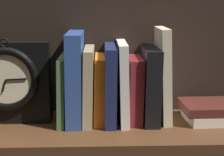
% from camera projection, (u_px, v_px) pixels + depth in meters
% --- Properties ---
extents(ground_plane, '(0.83, 0.27, 0.03)m').
position_uv_depth(ground_plane, '(111.00, 129.00, 0.92)').
color(ground_plane, '#4C2D19').
extents(back_panel, '(0.83, 0.01, 0.38)m').
position_uv_depth(back_panel, '(109.00, 47.00, 1.00)').
color(back_panel, black).
rests_on(back_panel, ground_plane).
extents(book_green_romantic, '(0.02, 0.16, 0.18)m').
position_uv_depth(book_green_romantic, '(63.00, 89.00, 0.93)').
color(book_green_romantic, '#476B44').
rests_on(book_green_romantic, ground_plane).
extents(book_blue_modern, '(0.04, 0.17, 0.24)m').
position_uv_depth(book_blue_modern, '(75.00, 78.00, 0.92)').
color(book_blue_modern, '#2D4C8E').
rests_on(book_blue_modern, ground_plane).
extents(book_tan_shortstories, '(0.03, 0.16, 0.20)m').
position_uv_depth(book_tan_shortstories, '(89.00, 85.00, 0.93)').
color(book_tan_shortstories, tan).
rests_on(book_tan_shortstories, ground_plane).
extents(book_orange_pandolfini, '(0.03, 0.13, 0.18)m').
position_uv_depth(book_orange_pandolfini, '(100.00, 89.00, 0.93)').
color(book_orange_pandolfini, orange).
rests_on(book_orange_pandolfini, ground_plane).
extents(book_navy_bierce, '(0.03, 0.17, 0.21)m').
position_uv_depth(book_navy_bierce, '(112.00, 84.00, 0.93)').
color(book_navy_bierce, '#192147').
rests_on(book_navy_bierce, ground_plane).
extents(book_white_catcher, '(0.03, 0.16, 0.22)m').
position_uv_depth(book_white_catcher, '(123.00, 82.00, 0.93)').
color(book_white_catcher, silver).
rests_on(book_white_catcher, ground_plane).
extents(book_maroon_dawkins, '(0.04, 0.13, 0.18)m').
position_uv_depth(book_maroon_dawkins, '(135.00, 89.00, 0.93)').
color(book_maroon_dawkins, maroon).
rests_on(book_maroon_dawkins, ground_plane).
extents(book_black_skeptic, '(0.04, 0.16, 0.20)m').
position_uv_depth(book_black_skeptic, '(150.00, 84.00, 0.93)').
color(book_black_skeptic, black).
rests_on(book_black_skeptic, ground_plane).
extents(book_cream_twain, '(0.04, 0.13, 0.25)m').
position_uv_depth(book_cream_twain, '(163.00, 75.00, 0.93)').
color(book_cream_twain, beige).
rests_on(book_cream_twain, ground_plane).
extents(framed_clock, '(0.22, 0.06, 0.23)m').
position_uv_depth(framed_clock, '(9.00, 82.00, 0.91)').
color(framed_clock, black).
rests_on(framed_clock, ground_plane).
extents(book_stack_side, '(0.18, 0.13, 0.05)m').
position_uv_depth(book_stack_side, '(213.00, 111.00, 0.94)').
color(book_stack_side, beige).
rests_on(book_stack_side, ground_plane).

